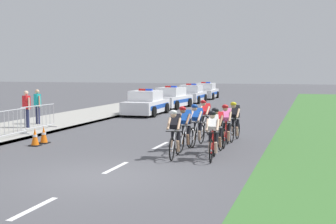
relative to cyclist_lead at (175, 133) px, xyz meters
name	(u,v)px	position (x,y,z in m)	size (l,w,h in m)	color
ground_plane	(98,177)	(-1.18, -3.00, -0.79)	(160.00, 160.00, 0.00)	#4C4C51
sidewalk_slab	(88,115)	(-8.69, 11.00, -0.73)	(4.02, 60.00, 0.12)	#A3A099
kerb_edge	(118,116)	(-6.75, 11.00, -0.72)	(0.16, 60.00, 0.13)	#9E9E99
lane_markings_centre	(189,131)	(-1.18, 6.14, -0.78)	(0.14, 25.60, 0.01)	white
cyclist_lead	(175,133)	(0.00, 0.00, 0.00)	(0.45, 1.72, 1.56)	black
cyclist_second	(213,134)	(1.18, 0.07, 0.00)	(0.45, 1.72, 1.56)	black
cyclist_third	(185,127)	(-0.06, 1.43, 0.00)	(0.43, 1.72, 1.56)	black
cyclist_fourth	(217,130)	(1.09, 1.17, 0.00)	(0.43, 1.72, 1.56)	black
cyclist_fifth	(197,124)	(0.09, 2.46, 0.00)	(0.44, 1.72, 1.56)	black
cyclist_sixth	(226,125)	(1.12, 2.63, 0.00)	(0.43, 1.72, 1.56)	black
cyclist_seventh	(205,118)	(-0.13, 4.77, 0.00)	(0.44, 1.72, 1.56)	black
cyclist_eighth	(235,121)	(1.21, 4.01, 0.00)	(0.43, 1.72, 1.56)	black
police_car_nearest	(146,104)	(-5.62, 12.76, -0.11)	(2.10, 4.45, 1.59)	white
police_car_second	(171,99)	(-5.63, 18.05, -0.11)	(2.25, 4.52, 1.59)	white
police_car_third	(191,94)	(-5.62, 23.75, -0.11)	(2.09, 4.44, 1.59)	silver
police_car_furthest	(206,92)	(-5.62, 29.23, -0.11)	(2.14, 4.47, 1.59)	white
crowd_barrier_middle	(9,124)	(-7.11, 1.44, -0.14)	(0.57, 2.32, 1.07)	#B7BABF
crowd_barrier_rear	(38,118)	(-7.40, 3.86, -0.14)	(0.65, 2.32, 1.07)	#B7BABF
traffic_cone_mid	(35,137)	(-5.46, 0.69, -0.48)	(0.36, 0.36, 0.64)	black
traffic_cone_far	(44,135)	(-5.48, 1.28, -0.48)	(0.36, 0.36, 0.64)	black
spectator_middle	(37,104)	(-8.65, 5.75, 0.30)	(0.48, 0.38, 1.68)	#23284C
spectator_back	(26,106)	(-8.33, 4.38, 0.30)	(0.50, 0.36, 1.68)	#23284C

